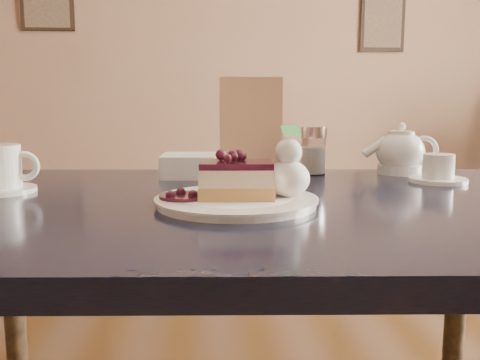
{
  "coord_description": "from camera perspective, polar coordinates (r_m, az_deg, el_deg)",
  "views": [
    {
      "loc": [
        -0.07,
        -0.47,
        0.86
      ],
      "look_at": [
        -0.01,
        0.25,
        0.75
      ],
      "focal_mm": 40.0,
      "sensor_mm": 36.0,
      "label": 1
    }
  ],
  "objects": [
    {
      "name": "main_table",
      "position": [
        0.87,
        -0.4,
        -6.86
      ],
      "size": [
        1.16,
        0.81,
        0.7
      ],
      "rotation": [
        0.0,
        0.0,
        -0.07
      ],
      "color": "black",
      "rests_on": "ground"
    },
    {
      "name": "whipped_cream",
      "position": [
        0.81,
        5.17,
        0.18
      ],
      "size": [
        0.07,
        0.07,
        0.06
      ],
      "color": "white",
      "rests_on": "dessert_plate"
    },
    {
      "name": "coffee_set",
      "position": [
        1.01,
        -24.19,
        0.86
      ],
      "size": [
        0.13,
        0.12,
        0.08
      ],
      "color": "white",
      "rests_on": "main_table"
    },
    {
      "name": "cheesecake_slice",
      "position": [
        0.8,
        -0.39,
        0.0
      ],
      "size": [
        0.12,
        0.09,
        0.06
      ],
      "rotation": [
        0.0,
        0.0,
        -0.07
      ],
      "color": "tan",
      "rests_on": "dessert_plate"
    },
    {
      "name": "berry_sauce",
      "position": [
        0.8,
        -6.02,
        -1.78
      ],
      "size": [
        0.07,
        0.07,
        0.01
      ],
      "primitive_type": "cylinder",
      "color": "black",
      "rests_on": "dessert_plate"
    },
    {
      "name": "tea_set",
      "position": [
        1.17,
        17.42,
        2.41
      ],
      "size": [
        0.19,
        0.22,
        0.1
      ],
      "color": "white",
      "rests_on": "main_table"
    },
    {
      "name": "dessert_plate",
      "position": [
        0.81,
        -0.39,
        -2.34
      ],
      "size": [
        0.24,
        0.24,
        0.01
      ],
      "primitive_type": "cylinder",
      "color": "white",
      "rests_on": "main_table"
    },
    {
      "name": "menu_card",
      "position": [
        1.12,
        1.17,
        5.71
      ],
      "size": [
        0.13,
        0.04,
        0.2
      ],
      "primitive_type": "cube",
      "rotation": [
        0.0,
        0.0,
        -0.07
      ],
      "color": "#FFDFB7",
      "rests_on": "main_table"
    },
    {
      "name": "sugar_shaker",
      "position": [
        1.14,
        7.82,
        3.18
      ],
      "size": [
        0.06,
        0.06,
        0.1
      ],
      "color": "white",
      "rests_on": "main_table"
    },
    {
      "name": "napkin_stack",
      "position": [
        1.11,
        -5.41,
        1.55
      ],
      "size": [
        0.12,
        0.12,
        0.05
      ],
      "primitive_type": "cube",
      "rotation": [
        0.0,
        0.0,
        -0.07
      ],
      "color": "white",
      "rests_on": "main_table"
    }
  ]
}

